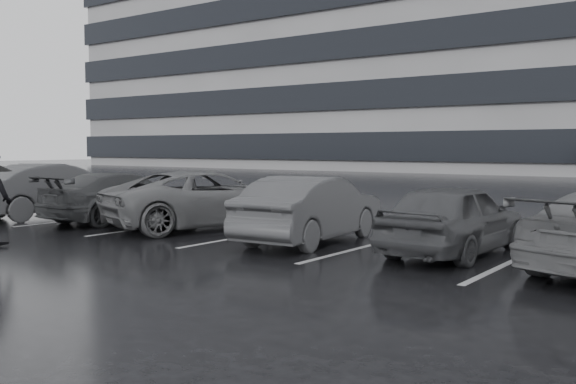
% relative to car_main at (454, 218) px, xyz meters
% --- Properties ---
extents(ground, '(160.00, 160.00, 0.00)m').
position_rel_car_main_xyz_m(ground, '(-2.33, -2.43, -0.65)').
color(ground, black).
rests_on(ground, ground).
extents(office_building, '(61.00, 26.00, 29.00)m').
position_rel_car_main_xyz_m(office_building, '(-24.33, 45.57, 13.69)').
color(office_building, gray).
rests_on(office_building, ground).
extents(car_main, '(1.65, 3.87, 1.30)m').
position_rel_car_main_xyz_m(car_main, '(0.00, 0.00, 0.00)').
color(car_main, black).
rests_on(car_main, ground).
extents(car_west_a, '(1.78, 4.18, 1.34)m').
position_rel_car_main_xyz_m(car_west_a, '(-2.94, -0.21, 0.02)').
color(car_west_a, '#2A2A2C').
rests_on(car_west_a, ground).
extents(car_west_b, '(3.81, 5.42, 1.37)m').
position_rel_car_main_xyz_m(car_west_b, '(-6.24, 0.26, 0.04)').
color(car_west_b, '#454548').
rests_on(car_west_b, ground).
extents(car_west_c, '(1.94, 4.44, 1.27)m').
position_rel_car_main_xyz_m(car_west_c, '(-8.97, -0.06, -0.02)').
color(car_west_c, black).
rests_on(car_west_c, ground).
extents(car_west_d, '(2.01, 4.62, 1.48)m').
position_rel_car_main_xyz_m(car_west_d, '(-11.36, -0.41, 0.09)').
color(car_west_d, '#2A2A2C').
rests_on(car_west_d, ground).
extents(stall_stripes, '(19.72, 5.00, 0.00)m').
position_rel_car_main_xyz_m(stall_stripes, '(-3.13, 0.07, -0.65)').
color(stall_stripes, '#9B9A9D').
rests_on(stall_stripes, ground).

